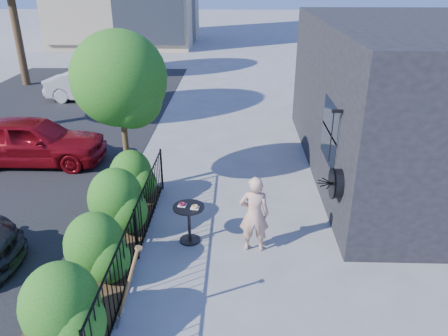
{
  "coord_description": "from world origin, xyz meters",
  "views": [
    {
      "loc": [
        0.4,
        -7.0,
        5.14
      ],
      "look_at": [
        0.13,
        1.69,
        1.2
      ],
      "focal_mm": 35.0,
      "sensor_mm": 36.0,
      "label": 1
    }
  ],
  "objects_px": {
    "patio_tree": "(122,85)",
    "cafe_table": "(189,217)",
    "car_red": "(33,140)",
    "car_silver": "(93,86)",
    "woman": "(254,214)",
    "shovel": "(127,291)"
  },
  "relations": [
    {
      "from": "patio_tree",
      "to": "cafe_table",
      "type": "height_order",
      "value": "patio_tree"
    },
    {
      "from": "car_red",
      "to": "car_silver",
      "type": "height_order",
      "value": "car_red"
    },
    {
      "from": "patio_tree",
      "to": "car_silver",
      "type": "xyz_separation_m",
      "value": [
        -3.53,
        8.48,
        -2.11
      ]
    },
    {
      "from": "woman",
      "to": "patio_tree",
      "type": "bearing_deg",
      "value": -37.79
    },
    {
      "from": "cafe_table",
      "to": "shovel",
      "type": "distance_m",
      "value": 2.49
    },
    {
      "from": "car_red",
      "to": "cafe_table",
      "type": "bearing_deg",
      "value": -128.61
    },
    {
      "from": "cafe_table",
      "to": "car_red",
      "type": "relative_size",
      "value": 0.21
    },
    {
      "from": "patio_tree",
      "to": "shovel",
      "type": "height_order",
      "value": "patio_tree"
    },
    {
      "from": "patio_tree",
      "to": "car_red",
      "type": "relative_size",
      "value": 0.97
    },
    {
      "from": "shovel",
      "to": "car_silver",
      "type": "relative_size",
      "value": 0.38
    },
    {
      "from": "patio_tree",
      "to": "woman",
      "type": "xyz_separation_m",
      "value": [
        2.99,
        -2.37,
        -1.96
      ]
    },
    {
      "from": "car_red",
      "to": "woman",
      "type": "bearing_deg",
      "value": -123.88
    },
    {
      "from": "shovel",
      "to": "car_silver",
      "type": "height_order",
      "value": "shovel"
    },
    {
      "from": "cafe_table",
      "to": "shovel",
      "type": "height_order",
      "value": "shovel"
    },
    {
      "from": "cafe_table",
      "to": "woman",
      "type": "height_order",
      "value": "woman"
    },
    {
      "from": "car_silver",
      "to": "cafe_table",
      "type": "bearing_deg",
      "value": -147.15
    },
    {
      "from": "woman",
      "to": "car_red",
      "type": "xyz_separation_m",
      "value": [
        -6.22,
        4.16,
        -0.11
      ]
    },
    {
      "from": "patio_tree",
      "to": "cafe_table",
      "type": "xyz_separation_m",
      "value": [
        1.68,
        -2.12,
        -2.2
      ]
    },
    {
      "from": "woman",
      "to": "car_silver",
      "type": "xyz_separation_m",
      "value": [
        -6.52,
        10.85,
        -0.15
      ]
    },
    {
      "from": "patio_tree",
      "to": "shovel",
      "type": "distance_m",
      "value": 5.06
    },
    {
      "from": "cafe_table",
      "to": "woman",
      "type": "relative_size",
      "value": 0.54
    },
    {
      "from": "shovel",
      "to": "car_silver",
      "type": "bearing_deg",
      "value": 109.14
    }
  ]
}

